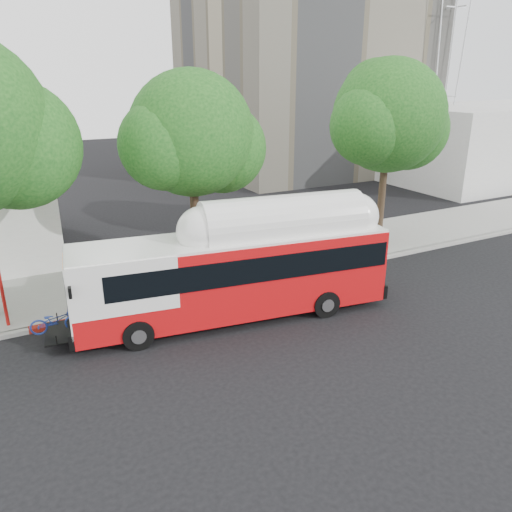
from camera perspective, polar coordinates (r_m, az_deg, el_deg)
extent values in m
plane|color=black|center=(17.55, 3.66, -8.28)|extent=(120.00, 120.00, 0.00)
cube|color=gray|center=(22.80, -4.83, -1.26)|extent=(60.00, 5.00, 0.15)
cube|color=gray|center=(20.60, -1.97, -3.58)|extent=(60.00, 0.30, 0.15)
cube|color=maroon|center=(19.61, -9.92, -5.14)|extent=(10.00, 0.32, 0.16)
sphere|color=#134414|center=(18.99, -25.79, 11.34)|extent=(4.35, 4.35, 4.35)
cylinder|color=#2D2116|center=(21.18, -6.99, 4.54)|extent=(0.36, 0.36, 5.44)
sphere|color=#134414|center=(20.56, -7.40, 13.71)|extent=(5.00, 5.00, 5.00)
sphere|color=#134414|center=(21.34, -3.98, 12.21)|extent=(3.75, 3.75, 3.75)
cylinder|color=#2D2116|center=(26.13, 14.23, 7.36)|extent=(0.36, 0.36, 5.76)
sphere|color=#134414|center=(25.63, 14.93, 15.23)|extent=(5.40, 5.40, 5.40)
sphere|color=#134414|center=(26.85, 16.92, 13.69)|extent=(4.05, 4.05, 4.05)
cube|color=silver|center=(48.31, 25.29, 11.77)|extent=(20.00, 12.00, 6.00)
cube|color=red|center=(17.66, -2.52, -2.15)|extent=(11.23, 3.85, 2.66)
cube|color=black|center=(17.60, -1.13, -0.30)|extent=(10.15, 3.75, 0.87)
cube|color=white|center=(17.20, -2.59, 2.07)|extent=(11.22, 3.77, 0.09)
cube|color=white|center=(17.73, 3.07, 3.43)|extent=(6.06, 2.61, 0.50)
cube|color=black|center=(17.51, -21.75, -8.15)|extent=(0.95, 1.74, 0.06)
imported|color=navy|center=(17.32, -21.93, -6.86)|extent=(0.76, 1.63, 0.83)
cylinder|color=#AA1512|center=(18.77, -27.25, -2.26)|extent=(0.11, 0.11, 3.81)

